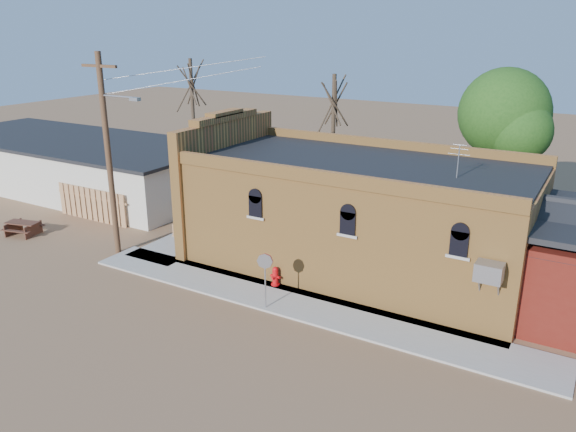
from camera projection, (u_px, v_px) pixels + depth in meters
The scene contains 14 objects.
ground at pixel (251, 305), 21.15m from camera, with size 120.00×120.00×0.00m, color olive.
sidewalk_south at pixel (297, 304), 21.15m from camera, with size 19.00×2.20×0.08m, color #9E9991.
sidewalk_west at pixel (214, 228), 29.06m from camera, with size 2.60×10.00×0.08m, color #9E9991.
brick_bar at pixel (353, 213), 24.11m from camera, with size 16.40×7.97×6.30m.
storage_building at pixel (75, 163), 36.27m from camera, with size 20.40×8.40×3.17m.
wood_fence at pixel (92, 205), 30.09m from camera, with size 5.20×0.10×1.80m, color #AC724E, non-canonical shape.
utility_pole at pixel (109, 152), 24.50m from camera, with size 3.12×0.26×9.00m.
tree_bare_near at pixel (334, 102), 31.31m from camera, with size 2.80×2.80×7.65m.
tree_bare_far at pixel (191, 84), 37.26m from camera, with size 2.80×2.80×8.16m.
tree_leafy at pixel (504, 113), 27.42m from camera, with size 4.40×4.40×8.15m.
fire_hydrant at pixel (275, 276), 22.47m from camera, with size 0.46×0.45×0.79m.
stop_sign at pixel (265, 266), 20.27m from camera, with size 0.55×0.27×2.15m.
trash_barrel at pixel (228, 225), 28.32m from camera, with size 0.49×0.49×0.75m, color navy.
picnic_table at pixel (23, 226), 28.16m from camera, with size 1.87×1.58×0.67m.
Camera 1 is at (10.80, -15.65, 9.94)m, focal length 35.00 mm.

